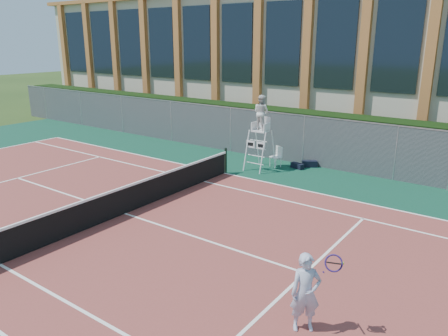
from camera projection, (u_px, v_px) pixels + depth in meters
The scene contains 12 objects.
ground at pixel (125, 214), 14.13m from camera, with size 120.00×120.00×0.00m, color #233814.
apron at pixel (147, 205), 14.91m from camera, with size 36.00×20.00×0.01m, color #0D3C29.
tennis_court at pixel (125, 214), 14.13m from camera, with size 23.77×10.97×0.02m, color brown.
tennis_net at pixel (124, 199), 13.98m from camera, with size 0.10×11.30×1.10m.
fence at pixel (265, 135), 20.65m from camera, with size 40.00×0.06×2.20m, color #595E60, non-canonical shape.
hedge at pixel (278, 131), 21.58m from camera, with size 40.00×1.40×2.20m, color black.
building at pixel (343, 61), 26.89m from camera, with size 45.00×10.60×8.22m.
umpire_chair at pixel (261, 115), 18.46m from camera, with size 0.91×1.40×3.26m.
plastic_chair at pixel (277, 155), 19.29m from camera, with size 0.55×0.55×0.91m.
sports_bag_near at pixel (309, 164), 19.33m from camera, with size 0.66×0.27×0.28m, color black.
sports_bag_far at pixel (297, 166), 19.12m from camera, with size 0.58×0.25×0.23m, color black.
tennis_player at pixel (306, 292), 8.28m from camera, with size 0.96×0.76×1.62m.
Camera 1 is at (10.32, -8.73, 5.45)m, focal length 35.00 mm.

